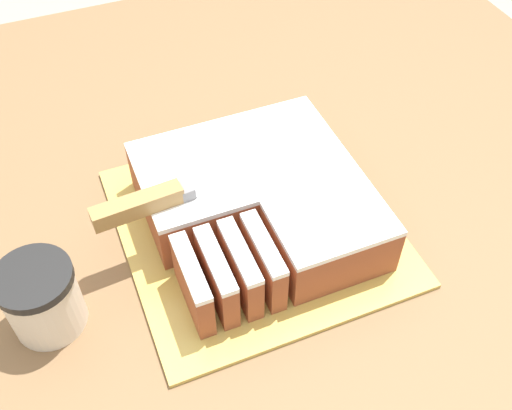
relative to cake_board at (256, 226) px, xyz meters
name	(u,v)px	position (x,y,z in m)	size (l,w,h in m)	color
countertop	(208,359)	(-0.07, 0.08, -0.45)	(1.40, 1.10, 0.90)	brown
cake_board	(256,226)	(0.00, 0.00, 0.00)	(0.34, 0.34, 0.01)	gold
cake	(258,200)	(0.01, 0.01, 0.04)	(0.26, 0.26, 0.07)	#994C2D
knife	(159,199)	(-0.12, 0.01, 0.09)	(0.28, 0.04, 0.02)	silver
coffee_cup	(42,298)	(-0.27, -0.04, 0.04)	(0.08, 0.08, 0.09)	beige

